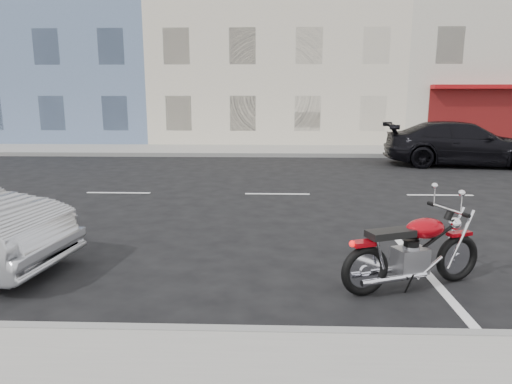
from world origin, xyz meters
TOP-DOWN VIEW (x-y plane):
  - ground at (0.00, 0.00)m, footprint 120.00×120.00m
  - sidewalk_far at (-5.00, 8.70)m, footprint 80.00×3.40m
  - curb_far at (-5.00, 7.00)m, footprint 80.00×0.12m
  - bldg_blue at (-14.00, 16.30)m, footprint 12.00×12.00m
  - bldg_cream at (-2.00, 16.30)m, footprint 12.00×12.00m
  - bldg_corner at (11.00, 16.30)m, footprint 14.00×12.00m
  - motorcycle at (0.30, -5.36)m, footprint 1.92×0.93m
  - car_far at (4.48, 4.98)m, footprint 5.46×2.70m

SIDE VIEW (x-z plane):
  - ground at x=0.00m, z-range 0.00..0.00m
  - sidewalk_far at x=-5.00m, z-range 0.00..0.15m
  - curb_far at x=-5.00m, z-range 0.00..0.16m
  - motorcycle at x=0.30m, z-range -0.04..0.97m
  - car_far at x=4.48m, z-range 0.00..1.53m
  - bldg_cream at x=-2.00m, z-range 0.00..11.50m
  - bldg_corner at x=11.00m, z-range 0.00..12.50m
  - bldg_blue at x=-14.00m, z-range 0.00..13.00m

